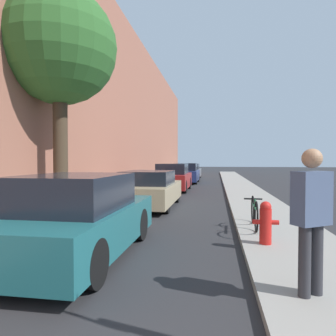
# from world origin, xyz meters

# --- Properties ---
(ground_plane) EXTENTS (120.00, 120.00, 0.00)m
(ground_plane) POSITION_xyz_m (0.00, 16.00, 0.00)
(ground_plane) COLOR #28282B
(sidewalk_left) EXTENTS (2.00, 52.00, 0.12)m
(sidewalk_left) POSITION_xyz_m (-2.90, 16.00, 0.06)
(sidewalk_left) COLOR gray
(sidewalk_left) RESTS_ON ground
(sidewalk_right) EXTENTS (2.00, 52.00, 0.12)m
(sidewalk_right) POSITION_xyz_m (2.90, 16.00, 0.06)
(sidewalk_right) COLOR gray
(sidewalk_right) RESTS_ON ground
(building_facade_left) EXTENTS (0.70, 52.00, 10.15)m
(building_facade_left) POSITION_xyz_m (-4.25, 16.00, 5.08)
(building_facade_left) COLOR #9E604C
(building_facade_left) RESTS_ON ground
(parked_car_teal) EXTENTS (1.78, 3.93, 1.46)m
(parked_car_teal) POSITION_xyz_m (-0.99, 5.34, 0.69)
(parked_car_teal) COLOR black
(parked_car_teal) RESTS_ON ground
(parked_car_champagne) EXTENTS (1.85, 4.13, 1.32)m
(parked_car_champagne) POSITION_xyz_m (-1.00, 11.05, 0.64)
(parked_car_champagne) COLOR black
(parked_car_champagne) RESTS_ON ground
(parked_car_red) EXTENTS (1.76, 4.04, 1.51)m
(parked_car_red) POSITION_xyz_m (-0.97, 16.86, 0.71)
(parked_car_red) COLOR black
(parked_car_red) RESTS_ON ground
(parked_car_navy) EXTENTS (1.77, 4.15, 1.47)m
(parked_car_navy) POSITION_xyz_m (-0.80, 22.71, 0.70)
(parked_car_navy) COLOR black
(parked_car_navy) RESTS_ON ground
(parked_car_grey) EXTENTS (1.86, 4.36, 1.37)m
(parked_car_grey) POSITION_xyz_m (-0.97, 27.75, 0.66)
(parked_car_grey) COLOR black
(parked_car_grey) RESTS_ON ground
(street_tree_near) EXTENTS (3.36, 3.36, 6.60)m
(street_tree_near) POSITION_xyz_m (-3.16, 8.70, 4.99)
(street_tree_near) COLOR #423323
(street_tree_near) RESTS_ON sidewalk_left
(fire_hydrant) EXTENTS (0.48, 0.22, 0.81)m
(fire_hydrant) POSITION_xyz_m (2.34, 6.29, 0.54)
(fire_hydrant) COLOR red
(fire_hydrant) RESTS_ON sidewalk_right
(pedestrian) EXTENTS (0.49, 0.42, 1.73)m
(pedestrian) POSITION_xyz_m (2.51, 4.13, 1.10)
(pedestrian) COLOR #2D2D33
(pedestrian) RESTS_ON sidewalk_right
(bicycle) EXTENTS (0.44, 1.69, 0.69)m
(bicycle) POSITION_xyz_m (2.30, 7.70, 0.47)
(bicycle) COLOR black
(bicycle) RESTS_ON sidewalk_right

